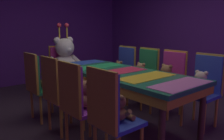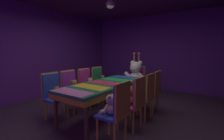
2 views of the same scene
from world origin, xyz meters
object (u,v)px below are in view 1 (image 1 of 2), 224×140
object	(u,v)px
teddy_left_1	(87,96)
chair_left_3	(37,80)
teddy_left_3	(47,80)
chair_right_3	(124,67)
chair_right_2	(146,71)
teddy_left_2	(67,87)
teddy_right_0	(200,84)
teddy_right_1	(166,77)
chair_left_1	(76,98)
throne_chair	(61,66)
teddy_left_0	(120,109)
chair_left_2	(56,88)
teddy_right_2	(140,73)
teddy_right_3	(119,69)
chair_left_0	(108,110)
king_teddy_bear	(65,58)
chair_right_0	(206,83)
banquet_table	(120,77)
chair_right_1	(171,76)

from	to	relation	value
teddy_left_1	chair_left_3	distance (m)	1.07
teddy_left_3	chair_right_3	bearing A→B (deg)	-0.71
chair_right_2	chair_left_3	bearing A→B (deg)	-17.42
teddy_left_2	chair_right_3	size ratio (longest dim) A/B	0.32
teddy_left_3	teddy_right_0	xyz separation A→B (m)	(1.40, -1.61, 0.01)
teddy_right_1	chair_left_1	bearing A→B (deg)	0.43
chair_right_3	chair_left_3	bearing A→B (deg)	-0.65
teddy_right_0	chair_right_3	bearing A→B (deg)	-94.89
chair_left_3	throne_chair	world-z (taller)	same
chair_left_1	teddy_right_1	distance (m)	1.57
teddy_left_0	teddy_left_2	size ratio (longest dim) A/B	0.89
chair_left_2	chair_left_3	bearing A→B (deg)	91.58
teddy_left_3	chair_left_3	bearing A→B (deg)	-180.00
chair_left_1	teddy_right_0	world-z (taller)	chair_left_1
throne_chair	teddy_left_2	bearing A→B (deg)	-25.88
chair_left_3	teddy_right_2	xyz separation A→B (m)	(1.56, -0.53, -0.01)
teddy_left_0	chair_right_2	world-z (taller)	chair_right_2
teddy_right_3	chair_left_0	bearing A→B (deg)	45.47
teddy_left_0	teddy_right_2	xyz separation A→B (m)	(1.40, 1.03, 0.01)
teddy_right_1	chair_left_3	bearing A→B (deg)	-33.96
teddy_left_3	throne_chair	world-z (taller)	throne_chair
chair_left_2	teddy_right_2	xyz separation A→B (m)	(1.54, 0.02, -0.01)
chair_right_3	king_teddy_bear	world-z (taller)	king_teddy_bear
chair_right_2	chair_right_3	xyz separation A→B (m)	(-0.02, 0.51, 0.00)
chair_left_0	chair_right_0	size ratio (longest dim) A/B	1.00
banquet_table	teddy_left_0	world-z (taller)	banquet_table
teddy_left_1	teddy_right_3	xyz separation A→B (m)	(1.40, 1.04, -0.02)
chair_left_0	chair_right_0	world-z (taller)	same
chair_left_0	teddy_left_2	size ratio (longest dim) A/B	3.17
teddy_left_1	teddy_right_0	bearing A→B (deg)	-21.34
teddy_left_2	teddy_right_2	distance (m)	1.40
chair_left_1	throne_chair	distance (m)	2.11
chair_left_1	teddy_right_2	world-z (taller)	chair_left_1
chair_right_2	king_teddy_bear	xyz separation A→B (m)	(-0.85, 1.23, 0.16)
chair_left_2	chair_left_0	bearing A→B (deg)	-90.09
banquet_table	chair_right_2	distance (m)	0.90
teddy_right_3	king_teddy_bear	bearing A→B (deg)	-46.02
teddy_right_0	teddy_right_2	xyz separation A→B (m)	(0.02, 1.08, -0.01)
teddy_right_2	chair_right_3	bearing A→B (deg)	-103.25
teddy_left_1	teddy_right_3	bearing A→B (deg)	36.56
chair_left_2	chair_right_3	bearing A→B (deg)	17.70
chair_left_0	chair_left_1	size ratio (longest dim) A/B	1.00
teddy_left_2	teddy_right_2	xyz separation A→B (m)	(1.40, 0.02, 0.00)
teddy_left_3	chair_right_3	xyz separation A→B (m)	(1.53, -0.02, 0.01)
teddy_right_0	teddy_right_2	size ratio (longest dim) A/B	1.08
teddy_left_3	chair_right_0	xyz separation A→B (m)	(1.54, -1.61, 0.01)
teddy_left_2	teddy_left_3	xyz separation A→B (m)	(-0.02, 0.55, -0.00)
teddy_left_3	teddy_right_1	world-z (taller)	teddy_right_1
teddy_right_2	chair_right_3	distance (m)	0.53
chair_right_1	teddy_right_2	xyz separation A→B (m)	(-0.15, 0.52, -0.01)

